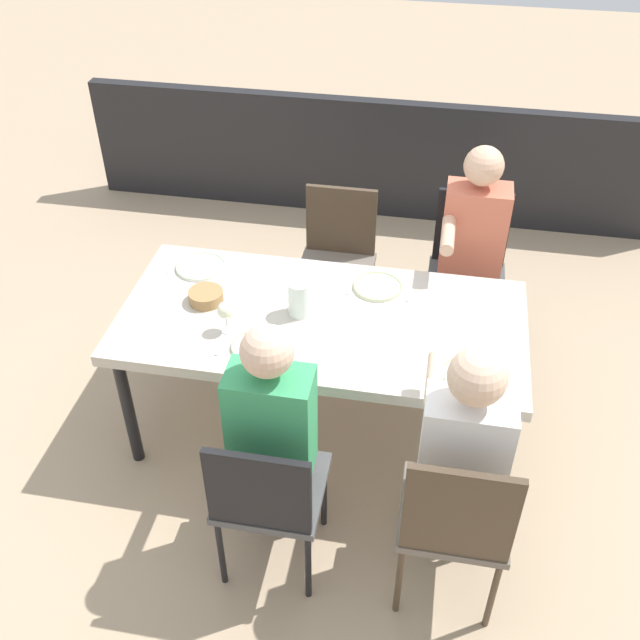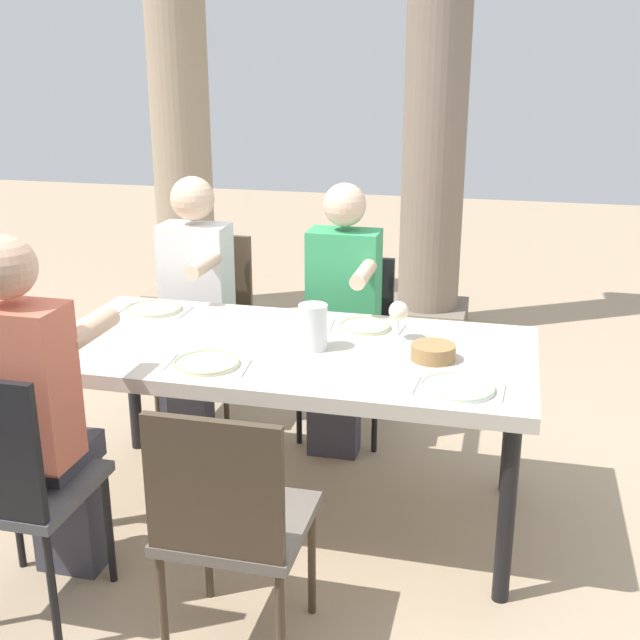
# 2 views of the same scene
# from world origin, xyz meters

# --- Properties ---
(ground_plane) EXTENTS (16.00, 16.00, 0.00)m
(ground_plane) POSITION_xyz_m (0.00, 0.00, 0.00)
(ground_plane) COLOR tan
(dining_table) EXTENTS (1.95, 0.94, 0.75)m
(dining_table) POSITION_xyz_m (0.00, 0.00, 0.69)
(dining_table) COLOR beige
(dining_table) RESTS_ON ground
(chair_west_north) EXTENTS (0.44, 0.44, 0.95)m
(chair_west_north) POSITION_xyz_m (-0.70, 0.89, 0.55)
(chair_west_north) COLOR #6A6158
(chair_west_north) RESTS_ON ground
(chair_west_south) EXTENTS (0.44, 0.44, 0.95)m
(chair_west_south) POSITION_xyz_m (-0.70, -0.89, 0.55)
(chair_west_south) COLOR #4F4F50
(chair_west_south) RESTS_ON ground
(chair_mid_north) EXTENTS (0.44, 0.44, 0.88)m
(chair_mid_north) POSITION_xyz_m (0.07, 0.89, 0.52)
(chair_mid_north) COLOR #4F4F50
(chair_mid_north) RESTS_ON ground
(chair_mid_south) EXTENTS (0.44, 0.44, 0.90)m
(chair_mid_south) POSITION_xyz_m (0.07, -0.89, 0.52)
(chair_mid_south) COLOR #6A6158
(chair_mid_south) RESTS_ON ground
(diner_woman_green) EXTENTS (0.35, 0.50, 1.29)m
(diner_woman_green) POSITION_xyz_m (-0.69, 0.70, 0.70)
(diner_woman_green) COLOR #3F3F4C
(diner_woman_green) RESTS_ON ground
(diner_man_white) EXTENTS (0.35, 0.49, 1.29)m
(diner_man_white) POSITION_xyz_m (0.07, 0.70, 0.69)
(diner_man_white) COLOR #3F3F4C
(diner_man_white) RESTS_ON ground
(diner_guest_third) EXTENTS (0.35, 0.49, 1.33)m
(diner_guest_third) POSITION_xyz_m (-0.69, -0.71, 0.71)
(diner_guest_third) COLOR #3F3F4C
(diner_guest_third) RESTS_ON ground
(stone_column_near) EXTENTS (0.55, 0.55, 2.95)m
(stone_column_near) POSITION_xyz_m (-1.52, 2.59, 1.45)
(stone_column_near) COLOR tan
(stone_column_near) RESTS_ON ground
(stone_column_centre) EXTENTS (0.55, 0.55, 2.94)m
(stone_column_centre) POSITION_xyz_m (0.29, 2.59, 1.45)
(stone_column_centre) COLOR gray
(stone_column_centre) RESTS_ON ground
(plate_0) EXTENTS (0.25, 0.25, 0.02)m
(plate_0) POSITION_xyz_m (-0.71, 0.29, 0.76)
(plate_0) COLOR silver
(plate_0) RESTS_ON dining_table
(fork_0) EXTENTS (0.03, 0.17, 0.01)m
(fork_0) POSITION_xyz_m (-0.86, 0.29, 0.76)
(fork_0) COLOR silver
(fork_0) RESTS_ON dining_table
(spoon_0) EXTENTS (0.02, 0.17, 0.01)m
(spoon_0) POSITION_xyz_m (-0.56, 0.29, 0.76)
(spoon_0) COLOR silver
(spoon_0) RESTS_ON dining_table
(plate_1) EXTENTS (0.25, 0.25, 0.02)m
(plate_1) POSITION_xyz_m (-0.24, -0.28, 0.76)
(plate_1) COLOR silver
(plate_1) RESTS_ON dining_table
(fork_1) EXTENTS (0.03, 0.17, 0.01)m
(fork_1) POSITION_xyz_m (-0.39, -0.28, 0.76)
(fork_1) COLOR silver
(fork_1) RESTS_ON dining_table
(spoon_1) EXTENTS (0.03, 0.17, 0.01)m
(spoon_1) POSITION_xyz_m (-0.09, -0.28, 0.76)
(spoon_1) COLOR silver
(spoon_1) RESTS_ON dining_table
(plate_2) EXTENTS (0.22, 0.22, 0.02)m
(plate_2) POSITION_xyz_m (0.26, 0.28, 0.76)
(plate_2) COLOR silver
(plate_2) RESTS_ON dining_table
(wine_glass_2) EXTENTS (0.08, 0.08, 0.16)m
(wine_glass_2) POSITION_xyz_m (0.42, 0.18, 0.87)
(wine_glass_2) COLOR white
(wine_glass_2) RESTS_ON dining_table
(fork_2) EXTENTS (0.03, 0.17, 0.01)m
(fork_2) POSITION_xyz_m (0.11, 0.28, 0.76)
(fork_2) COLOR silver
(fork_2) RESTS_ON dining_table
(spoon_2) EXTENTS (0.03, 0.17, 0.01)m
(spoon_2) POSITION_xyz_m (0.41, 0.28, 0.76)
(spoon_2) COLOR silver
(spoon_2) RESTS_ON dining_table
(plate_3) EXTENTS (0.26, 0.26, 0.02)m
(plate_3) POSITION_xyz_m (0.70, -0.29, 0.76)
(plate_3) COLOR white
(plate_3) RESTS_ON dining_table
(fork_3) EXTENTS (0.03, 0.17, 0.01)m
(fork_3) POSITION_xyz_m (0.55, -0.29, 0.76)
(fork_3) COLOR silver
(fork_3) RESTS_ON dining_table
(spoon_3) EXTENTS (0.02, 0.17, 0.01)m
(spoon_3) POSITION_xyz_m (0.85, -0.29, 0.76)
(spoon_3) COLOR silver
(spoon_3) RESTS_ON dining_table
(water_pitcher) EXTENTS (0.11, 0.11, 0.18)m
(water_pitcher) POSITION_xyz_m (0.11, -0.01, 0.84)
(water_pitcher) COLOR white
(water_pitcher) RESTS_ON dining_table
(bread_basket) EXTENTS (0.17, 0.17, 0.06)m
(bread_basket) POSITION_xyz_m (0.58, -0.02, 0.78)
(bread_basket) COLOR #9E7547
(bread_basket) RESTS_ON dining_table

